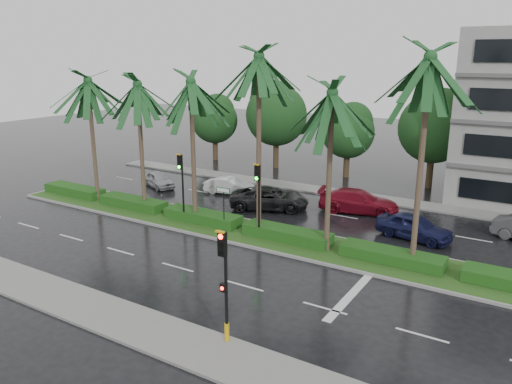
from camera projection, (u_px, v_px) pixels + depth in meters
The scene contains 17 objects.
ground at pixel (233, 237), 29.04m from camera, with size 120.00×120.00×0.00m, color black.
near_sidewalk at pixel (96, 310), 20.64m from camera, with size 40.00×2.40×0.12m, color slate.
far_sidewalk at pixel (319, 190), 38.89m from camera, with size 40.00×2.00×0.12m, color slate.
median at pixel (243, 231), 29.84m from camera, with size 36.00×4.00×0.15m.
hedge at pixel (243, 225), 29.74m from camera, with size 35.20×1.40×0.60m.
lane_markings at pixel (275, 250), 27.16m from camera, with size 34.00×13.06×0.01m.
palm_row at pixel (223, 88), 28.26m from camera, with size 26.30×4.20×10.85m.
signal_near at pixel (225, 282), 17.64m from camera, with size 0.34×0.45×4.36m.
signal_median_left at pixel (181, 178), 30.51m from camera, with size 0.34×0.42×4.36m.
signal_median_right at pixel (258, 190), 27.73m from camera, with size 0.34×0.42×4.36m.
street_sign at pixel (223, 198), 29.38m from camera, with size 0.95×0.09×2.60m.
bg_trees at pixel (352, 122), 42.10m from camera, with size 32.71×5.62×8.11m.
car_silver at pixel (159, 180), 39.89m from camera, with size 3.62×1.46×1.23m, color #A5A9AD.
car_white at pixel (230, 186), 37.91m from camera, with size 3.85×1.34×1.27m, color silver.
car_darkgrey at pixel (269, 198), 34.19m from camera, with size 5.37×2.48×1.49m, color black.
car_red at pixel (359, 201), 33.44m from camera, with size 5.31×2.16×1.54m, color maroon.
car_blue at pixel (414, 227), 28.62m from camera, with size 4.31×1.73×1.47m, color #171A45.
Camera 1 is at (15.40, -22.58, 10.26)m, focal length 35.00 mm.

